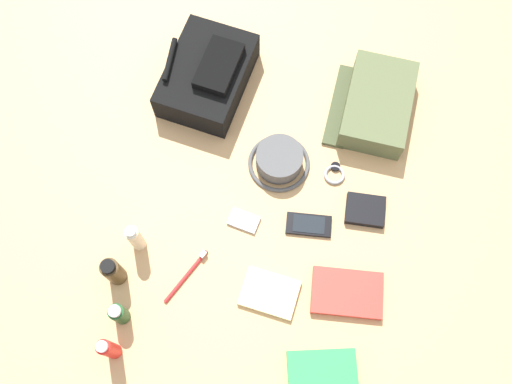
{
  "coord_description": "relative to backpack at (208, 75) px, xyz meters",
  "views": [
    {
      "loc": [
        -0.56,
        -0.09,
        1.59
      ],
      "look_at": [
        0.0,
        0.0,
        0.04
      ],
      "focal_mm": 40.94,
      "sensor_mm": 36.0,
      "label": 1
    }
  ],
  "objects": [
    {
      "name": "ground_plane",
      "position": [
        -0.34,
        -0.2,
        -0.07
      ],
      "size": [
        2.64,
        2.02,
        0.02
      ],
      "primitive_type": "cube",
      "color": "tan",
      "rests_on": "ground"
    },
    {
      "name": "backpack",
      "position": [
        0.0,
        0.0,
        0.0
      ],
      "size": [
        0.35,
        0.28,
        0.13
      ],
      "color": "black",
      "rests_on": "ground_plane"
    },
    {
      "name": "toiletry_pouch",
      "position": [
        -0.01,
        -0.51,
        -0.01
      ],
      "size": [
        0.31,
        0.25,
        0.09
      ],
      "color": "#56603D",
      "rests_on": "ground_plane"
    },
    {
      "name": "bucket_hat",
      "position": [
        -0.23,
        -0.25,
        -0.03
      ],
      "size": [
        0.18,
        0.18,
        0.06
      ],
      "color": "#535353",
      "rests_on": "ground_plane"
    },
    {
      "name": "sunscreen_spray",
      "position": [
        -0.83,
        0.09,
        0.02
      ],
      "size": [
        0.04,
        0.04,
        0.15
      ],
      "color": "red",
      "rests_on": "ground_plane"
    },
    {
      "name": "shampoo_bottle",
      "position": [
        -0.74,
        0.09,
        -0.01
      ],
      "size": [
        0.04,
        0.04,
        0.1
      ],
      "color": "#19471E",
      "rests_on": "ground_plane"
    },
    {
      "name": "cologne_bottle",
      "position": [
        -0.63,
        0.13,
        0.01
      ],
      "size": [
        0.05,
        0.05,
        0.13
      ],
      "color": "#473319",
      "rests_on": "ground_plane"
    },
    {
      "name": "lotion_bottle",
      "position": [
        -0.53,
        0.1,
        0.01
      ],
      "size": [
        0.04,
        0.04,
        0.14
      ],
      "color": "beige",
      "rests_on": "ground_plane"
    },
    {
      "name": "paperback_novel",
      "position": [
        -0.8,
        -0.45,
        -0.04
      ],
      "size": [
        0.17,
        0.2,
        0.03
      ],
      "color": "#2D934C",
      "rests_on": "ground_plane"
    },
    {
      "name": "travel_guidebook",
      "position": [
        -0.58,
        -0.49,
        -0.04
      ],
      "size": [
        0.14,
        0.2,
        0.02
      ],
      "color": "red",
      "rests_on": "ground_plane"
    },
    {
      "name": "cell_phone",
      "position": [
        -0.4,
        -0.36,
        -0.05
      ],
      "size": [
        0.07,
        0.13,
        0.01
      ],
      "color": "black",
      "rests_on": "ground_plane"
    },
    {
      "name": "media_player",
      "position": [
        -0.42,
        -0.18,
        -0.05
      ],
      "size": [
        0.07,
        0.09,
        0.01
      ],
      "color": "#B7B7BC",
      "rests_on": "ground_plane"
    },
    {
      "name": "wristwatch",
      "position": [
        -0.24,
        -0.42,
        -0.05
      ],
      "size": [
        0.07,
        0.06,
        0.01
      ],
      "color": "#99999E",
      "rests_on": "ground_plane"
    },
    {
      "name": "toothbrush",
      "position": [
        -0.59,
        -0.06,
        -0.05
      ],
      "size": [
        0.16,
        0.09,
        0.02
      ],
      "color": "red",
      "rests_on": "ground_plane"
    },
    {
      "name": "wallet",
      "position": [
        -0.33,
        -0.52,
        -0.04
      ],
      "size": [
        0.09,
        0.11,
        0.02
      ],
      "primitive_type": "cube",
      "rotation": [
        0.0,
        0.0,
        0.02
      ],
      "color": "black",
      "rests_on": "ground_plane"
    },
    {
      "name": "notepad",
      "position": [
        -0.61,
        -0.29,
        -0.05
      ],
      "size": [
        0.13,
        0.16,
        0.02
      ],
      "primitive_type": "cube",
      "rotation": [
        0.0,
        0.0,
        -0.14
      ],
      "color": "beige",
      "rests_on": "ground_plane"
    }
  ]
}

